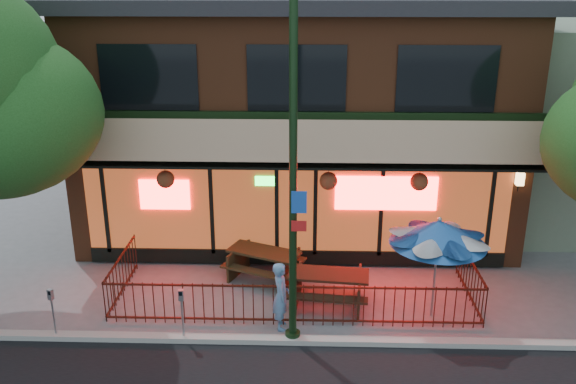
% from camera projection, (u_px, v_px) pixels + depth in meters
% --- Properties ---
extents(ground, '(80.00, 80.00, 0.00)m').
position_uv_depth(ground, '(293.00, 330.00, 13.38)').
color(ground, gray).
rests_on(ground, ground).
extents(curb, '(80.00, 0.25, 0.12)m').
position_uv_depth(curb, '(293.00, 340.00, 12.89)').
color(curb, '#999993').
rests_on(curb, ground).
extents(restaurant_building, '(12.96, 9.49, 8.05)m').
position_uv_depth(restaurant_building, '(299.00, 87.00, 18.69)').
color(restaurant_building, brown).
rests_on(restaurant_building, ground).
extents(patio_fence, '(8.44, 2.62, 1.00)m').
position_uv_depth(patio_fence, '(294.00, 293.00, 13.64)').
color(patio_fence, '#3F150D').
rests_on(patio_fence, ground).
extents(street_light, '(0.43, 0.32, 7.00)m').
position_uv_depth(street_light, '(293.00, 202.00, 11.95)').
color(street_light, black).
rests_on(street_light, ground).
extents(picnic_table_left, '(2.20, 1.98, 0.77)m').
position_uv_depth(picnic_table_left, '(264.00, 260.00, 15.49)').
color(picnic_table_left, '#3B2915').
rests_on(picnic_table_left, ground).
extents(picnic_table_right, '(2.01, 1.62, 0.80)m').
position_uv_depth(picnic_table_right, '(328.00, 284.00, 14.28)').
color(picnic_table_right, '#341D12').
rests_on(picnic_table_right, ground).
extents(patio_umbrella, '(2.12, 2.12, 2.42)m').
position_uv_depth(patio_umbrella, '(439.00, 232.00, 13.26)').
color(patio_umbrella, gray).
rests_on(patio_umbrella, ground).
extents(pedestrian, '(0.42, 0.60, 1.56)m').
position_uv_depth(pedestrian, '(281.00, 296.00, 13.22)').
color(pedestrian, '#5883B0').
rests_on(pedestrian, ground).
extents(parking_meter_near, '(0.11, 0.10, 1.21)m').
position_uv_depth(parking_meter_near, '(182.00, 306.00, 12.72)').
color(parking_meter_near, '#96989E').
rests_on(parking_meter_near, ground).
extents(parking_meter_far, '(0.13, 0.12, 1.17)m').
position_uv_depth(parking_meter_far, '(52.00, 305.00, 12.81)').
color(parking_meter_far, '#999CA2').
rests_on(parking_meter_far, ground).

